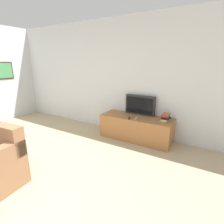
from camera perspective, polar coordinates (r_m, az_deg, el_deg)
wall_back at (r=4.26m, az=0.01°, el=11.38°), size 9.00×0.06×2.60m
tv_stand at (r=3.87m, az=7.79°, el=-5.22°), size 1.55×0.53×0.51m
television at (r=3.93m, az=9.13°, el=2.26°), size 0.68×0.09×0.43m
book_stack at (r=3.64m, az=17.04°, el=-1.69°), size 0.18×0.22×0.15m
remote_on_stand at (r=3.68m, az=8.01°, el=-1.96°), size 0.04×0.15×0.02m
remote_secondary at (r=3.66m, az=5.65°, el=-1.97°), size 0.08×0.14×0.02m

